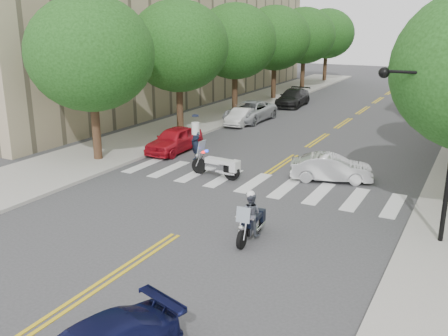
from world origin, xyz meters
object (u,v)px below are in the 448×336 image
Objects in this scene: motorcycle_police at (251,217)px; motorcycle_parked at (219,166)px; officer_standing at (196,142)px; convertible at (331,168)px.

motorcycle_police is 6.94m from motorcycle_parked.
officer_standing is at bearing 54.58° from motorcycle_parked.
convertible is (4.80, 2.01, 0.03)m from motorcycle_parked.
motorcycle_parked is at bearing -4.23° from officer_standing.
officer_standing is at bearing -52.57° from motorcycle_police.
motorcycle_police is at bearing -13.67° from officer_standing.
motorcycle_parked is 5.20m from convertible.
convertible is (7.30, 0.00, -0.38)m from officer_standing.
officer_standing is 0.53× the size of convertible.
convertible is at bearing -98.76° from motorcycle_police.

